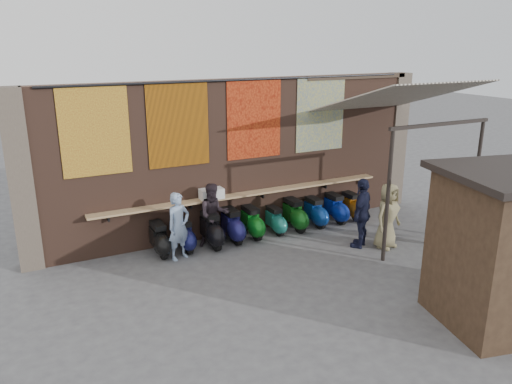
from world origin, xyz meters
TOP-DOWN VIEW (x-y plane):
  - ground at (0.00, 0.00)m, footprint 70.00×70.00m
  - brick_wall at (0.00, 2.70)m, footprint 10.00×0.40m
  - pier_left at (-5.20, 2.70)m, footprint 0.50×0.50m
  - pier_right at (5.20, 2.70)m, footprint 0.50×0.50m
  - eating_counter at (0.00, 2.33)m, footprint 8.00×0.32m
  - shelf_box at (-0.98, 2.30)m, footprint 0.58×0.31m
  - tapestry_redgold at (-3.60, 2.48)m, footprint 1.50×0.02m
  - tapestry_sun at (-1.70, 2.48)m, footprint 1.50×0.02m
  - tapestry_orange at (0.30, 2.48)m, footprint 1.50×0.02m
  - tapestry_multi at (2.30, 2.48)m, footprint 1.50×0.02m
  - hang_rail at (0.00, 2.47)m, footprint 9.50×0.06m
  - scooter_stool_0 at (-2.44, 2.03)m, footprint 0.37×0.83m
  - scooter_stool_1 at (-1.81, 2.03)m, footprint 0.36×0.79m
  - scooter_stool_2 at (-1.14, 1.95)m, footprint 0.40×0.90m
  - scooter_stool_3 at (-0.54, 2.04)m, footprint 0.40×0.88m
  - scooter_stool_4 at (0.02, 2.05)m, footprint 0.38×0.85m
  - scooter_stool_5 at (0.68, 2.01)m, footprint 0.33×0.74m
  - scooter_stool_6 at (1.29, 2.03)m, footprint 0.39×0.88m
  - scooter_stool_7 at (1.93, 2.01)m, footprint 0.37×0.82m
  - scooter_stool_8 at (2.61, 2.02)m, footprint 0.38×0.84m
  - scooter_stool_9 at (3.17, 2.02)m, footprint 0.36×0.80m
  - diner_left at (-2.07, 1.65)m, footprint 0.67×0.55m
  - diner_right at (-1.05, 2.00)m, footprint 0.86×0.72m
  - shopper_navy at (2.15, 0.31)m, footprint 1.09×0.93m
  - shopper_grey at (4.42, -1.05)m, footprint 1.12×0.84m
  - shopper_tan at (2.68, -0.01)m, footprint 0.91×0.71m
  - stall_sign at (2.63, -2.68)m, footprint 1.18×0.31m
  - stall_shelf at (2.63, -2.68)m, footprint 2.05×0.56m
  - awning_canvas at (3.50, 0.90)m, footprint 3.20×3.28m
  - awning_ledger at (3.50, 2.49)m, footprint 3.30×0.08m
  - awning_header at (3.50, -0.60)m, footprint 3.00×0.08m
  - awning_post_left at (2.10, -0.60)m, footprint 0.09×0.09m
  - awning_post_right at (4.90, -0.60)m, footprint 0.09×0.09m

SIDE VIEW (x-z plane):
  - ground at x=0.00m, z-range 0.00..0.00m
  - scooter_stool_5 at x=0.68m, z-range 0.00..0.71m
  - scooter_stool_1 at x=-1.81m, z-range 0.00..0.75m
  - scooter_stool_9 at x=3.17m, z-range 0.00..0.76m
  - scooter_stool_7 at x=1.93m, z-range 0.00..0.78m
  - scooter_stool_0 at x=-2.44m, z-range 0.00..0.79m
  - scooter_stool_8 at x=2.61m, z-range 0.00..0.80m
  - scooter_stool_4 at x=0.02m, z-range 0.00..0.80m
  - scooter_stool_6 at x=1.29m, z-range 0.00..0.83m
  - scooter_stool_3 at x=-0.54m, z-range 0.00..0.83m
  - scooter_stool_2 at x=-1.14m, z-range 0.00..0.85m
  - shopper_grey at x=4.42m, z-range 0.00..1.54m
  - diner_right at x=-1.05m, z-range 0.00..1.59m
  - diner_left at x=-2.07m, z-range 0.00..1.60m
  - shopper_tan at x=2.68m, z-range 0.00..1.63m
  - shopper_navy at x=2.15m, z-range 0.00..1.75m
  - stall_shelf at x=2.63m, z-range 0.96..1.02m
  - eating_counter at x=0.00m, z-range 1.08..1.12m
  - shelf_box at x=-0.98m, z-range 1.12..1.38m
  - awning_post_left at x=2.10m, z-range 0.00..3.10m
  - awning_post_right at x=4.90m, z-range 0.00..3.10m
  - stall_sign at x=2.63m, z-range 1.71..2.21m
  - brick_wall at x=0.00m, z-range 0.00..4.00m
  - pier_left at x=-5.20m, z-range 0.00..4.00m
  - pier_right at x=5.20m, z-range 0.00..4.00m
  - tapestry_redgold at x=-3.60m, z-range 2.00..4.00m
  - tapestry_sun at x=-1.70m, z-range 2.00..4.00m
  - tapestry_orange at x=0.30m, z-range 2.00..4.00m
  - tapestry_multi at x=2.30m, z-range 2.00..4.00m
  - awning_header at x=3.50m, z-range 3.04..3.12m
  - awning_canvas at x=3.50m, z-range 3.07..4.03m
  - awning_ledger at x=3.50m, z-range 3.89..4.01m
  - hang_rail at x=0.00m, z-range 3.95..4.01m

